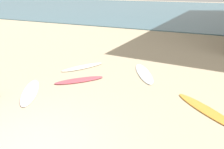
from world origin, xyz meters
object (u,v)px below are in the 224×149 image
Objects in this scene: surfboard_0 at (144,73)px; surfboard_6 at (79,80)px; surfboard_4 at (83,67)px; surfboard_3 at (30,92)px; surfboard_5 at (207,110)px.

surfboard_6 reaches higher than surfboard_0.
surfboard_0 is 1.14× the size of surfboard_4.
surfboard_6 reaches higher than surfboard_3.
surfboard_0 and surfboard_5 have the same top height.
surfboard_3 is 3.24m from surfboard_4.
surfboard_6 reaches higher than surfboard_5.
surfboard_4 is (0.41, 3.21, 0.00)m from surfboard_3.
surfboard_5 is at bearing 158.69° from surfboard_3.
surfboard_5 is (2.76, -2.38, -0.00)m from surfboard_0.
surfboard_5 is (5.79, -1.98, -0.00)m from surfboard_4.
surfboard_3 is (-3.44, -3.60, 0.00)m from surfboard_0.
surfboard_3 is at bearing 18.12° from surfboard_0.
surfboard_0 is 3.05m from surfboard_4.
surfboard_0 is at bearing 85.10° from surfboard_6.
surfboard_5 is 1.23× the size of surfboard_6.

